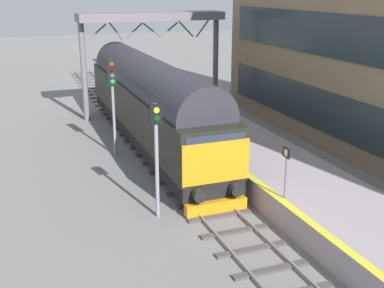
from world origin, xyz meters
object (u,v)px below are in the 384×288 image
at_px(diesel_locomotive, 149,100).
at_px(signal_post_mid, 157,148).
at_px(waiting_passenger, 195,102).
at_px(platform_number_sign, 286,165).
at_px(signal_post_far, 113,94).

bearing_deg(diesel_locomotive, signal_post_mid, -104.16).
bearing_deg(diesel_locomotive, waiting_passenger, 13.16).
bearing_deg(platform_number_sign, signal_post_mid, 152.43).
bearing_deg(diesel_locomotive, signal_post_far, -154.35).
relative_size(signal_post_far, platform_number_sign, 2.57).
bearing_deg(signal_post_far, signal_post_mid, -90.00).
bearing_deg(signal_post_mid, diesel_locomotive, 75.84).
relative_size(signal_post_mid, platform_number_sign, 2.28).
xyz_separation_m(diesel_locomotive, waiting_passenger, (2.81, 0.66, -0.49)).
xyz_separation_m(diesel_locomotive, signal_post_mid, (-2.12, -8.40, 0.21)).
distance_m(diesel_locomotive, signal_post_far, 2.44).
height_order(diesel_locomotive, waiting_passenger, diesel_locomotive).
bearing_deg(platform_number_sign, signal_post_far, 113.05).
relative_size(signal_post_far, waiting_passenger, 2.95).
bearing_deg(waiting_passenger, diesel_locomotive, 95.88).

